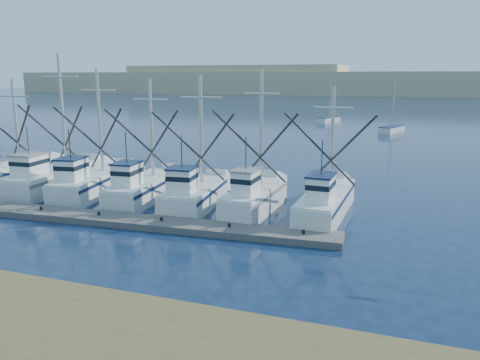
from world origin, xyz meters
name	(u,v)px	position (x,y,z in m)	size (l,w,h in m)	color
ground	(217,282)	(0.00, 0.00, 0.00)	(500.00, 500.00, 0.00)	#0C1C35
floating_dock	(99,218)	(-9.63, 5.40, 0.19)	(28.12, 1.87, 0.37)	slate
dune_ridge	(390,83)	(0.00, 210.00, 5.00)	(360.00, 60.00, 10.00)	tan
trawler_fleet	(129,186)	(-10.73, 10.39, 0.95)	(27.55, 9.01, 9.97)	silver
sailboat_near	(392,129)	(5.36, 57.14, 0.49)	(3.67, 6.11, 8.10)	silver
sailboat_far	(329,120)	(-5.97, 69.68, 0.50)	(3.65, 5.49, 8.10)	silver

